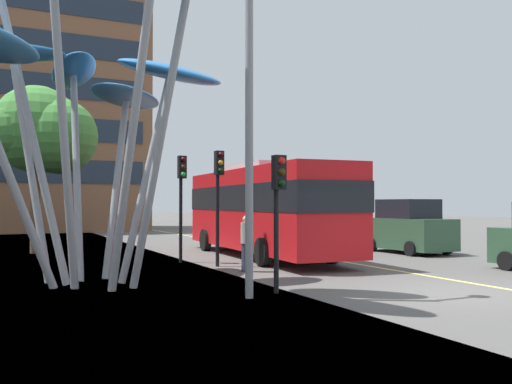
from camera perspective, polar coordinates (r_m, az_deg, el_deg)
ground at (r=13.73m, az=17.61°, el=-10.11°), size 120.00×240.00×0.10m
red_bus at (r=21.98m, az=0.72°, el=-1.44°), size 3.33×11.64×3.64m
leaf_sculpture at (r=15.43m, az=-18.11°, el=14.30°), size 8.84×9.59×8.53m
traffic_light_kerb_near at (r=13.02m, az=2.28°, el=-0.09°), size 0.28×0.42×3.22m
traffic_light_kerb_far at (r=18.59m, az=-3.83°, el=0.92°), size 0.28×0.42×3.84m
traffic_light_island_mid at (r=19.98m, az=-7.59°, el=0.67°), size 0.28×0.42×3.78m
car_parked_mid at (r=24.62m, az=15.23°, el=-3.55°), size 2.08×4.05×2.27m
street_lamp at (r=12.91m, az=0.77°, el=12.03°), size 1.66×0.44×7.96m
tree_pavement_near at (r=25.25m, az=-20.84°, el=5.60°), size 4.30×4.06×7.09m
pedestrian at (r=17.26m, az=-1.01°, el=-5.26°), size 0.34×0.34×1.72m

